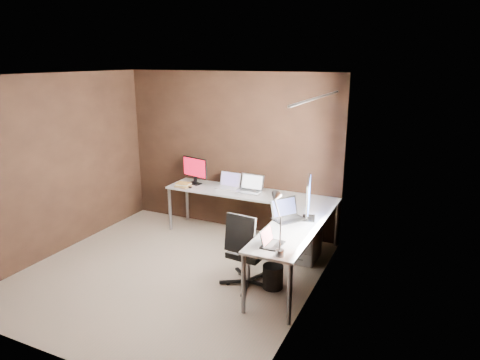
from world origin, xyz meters
name	(u,v)px	position (x,y,z in m)	size (l,w,h in m)	color
room	(192,180)	(0.34, 0.07, 1.28)	(3.60, 3.60, 2.50)	tan
desk	(261,208)	(0.84, 1.04, 0.68)	(2.65, 2.25, 0.73)	silver
drawer_pedestal	(303,238)	(1.43, 1.15, 0.30)	(0.42, 0.50, 0.60)	silver
monitor_left	(195,169)	(-0.51, 1.55, 0.97)	(0.49, 0.18, 0.43)	black
monitor_right	(308,197)	(1.58, 0.80, 1.02)	(0.21, 0.62, 0.52)	black
laptop_white	(229,185)	(0.08, 1.58, 0.78)	(0.35, 0.25, 0.23)	silver
laptop_silver	(250,188)	(0.46, 1.55, 0.78)	(0.38, 0.28, 0.25)	silver
laptop_black_big	(287,215)	(1.34, 0.69, 0.78)	(0.45, 0.47, 0.25)	black
laptop_black_small	(270,241)	(1.44, -0.14, 0.77)	(0.21, 0.28, 0.19)	black
book_stack	(183,185)	(-0.58, 1.30, 0.76)	(0.24, 0.20, 0.07)	#A27D57
mouse_left	(190,187)	(-0.46, 1.30, 0.75)	(0.08, 0.05, 0.03)	black
mouse_corner	(287,198)	(1.09, 1.41, 0.75)	(0.08, 0.05, 0.03)	black
desk_lamp	(277,215)	(1.55, -0.28, 1.15)	(0.20, 0.24, 0.66)	slate
office_chair	(247,264)	(1.03, 0.15, 0.28)	(0.54, 0.54, 0.96)	black
wastebasket	(273,277)	(1.34, 0.22, 0.14)	(0.25, 0.25, 0.29)	black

